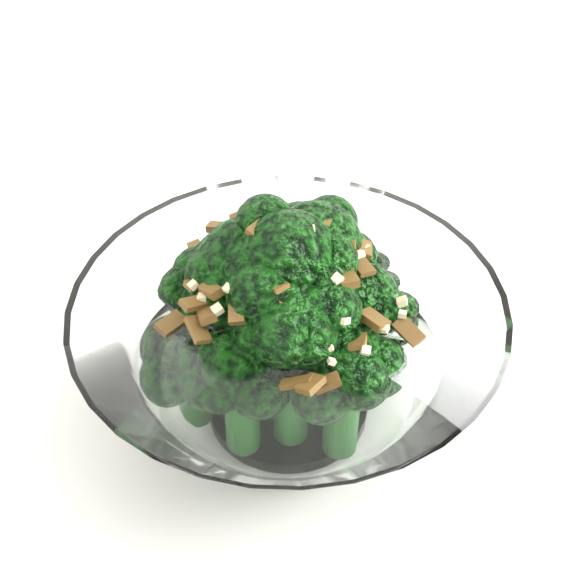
{
  "coord_description": "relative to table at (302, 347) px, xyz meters",
  "views": [
    {
      "loc": [
        -0.08,
        -0.37,
        1.11
      ],
      "look_at": [
        -0.06,
        -0.06,
        0.84
      ],
      "focal_mm": 55.0,
      "sensor_mm": 36.0,
      "label": 1
    }
  ],
  "objects": [
    {
      "name": "table",
      "position": [
        0.0,
        0.0,
        0.0
      ],
      "size": [
        1.24,
        0.86,
        0.75
      ],
      "color": "white",
      "rests_on": "ground"
    },
    {
      "name": "broccoli_dish",
      "position": [
        -0.02,
        -0.11,
        0.12
      ],
      "size": [
        0.21,
        0.21,
        0.13
      ],
      "color": "white",
      "rests_on": "table"
    }
  ]
}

